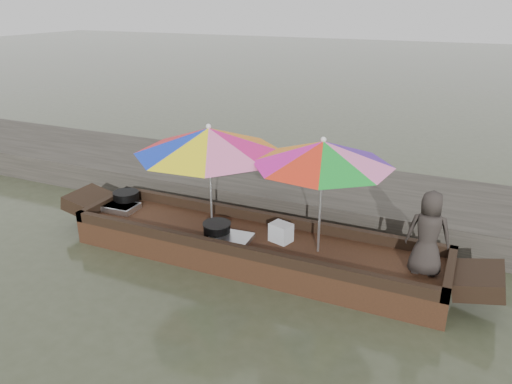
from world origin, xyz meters
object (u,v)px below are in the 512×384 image
at_px(cooking_pot, 126,198).
at_px(supply_bag, 281,232).
at_px(tray_crayfish, 119,207).
at_px(boat_hull, 253,249).
at_px(umbrella_stern, 321,197).
at_px(charcoal_grill, 217,230).
at_px(umbrella_bow, 210,179).
at_px(vendor, 428,233).
at_px(tray_scallop, 231,238).

bearing_deg(cooking_pot, supply_bag, -3.75).
bearing_deg(tray_crayfish, supply_bag, 1.01).
distance_m(boat_hull, tray_crayfish, 2.34).
relative_size(supply_bag, umbrella_stern, 0.16).
xyz_separation_m(charcoal_grill, supply_bag, (0.88, 0.21, 0.04)).
height_order(cooking_pot, tray_crayfish, cooking_pot).
distance_m(boat_hull, charcoal_grill, 0.58).
distance_m(supply_bag, umbrella_bow, 1.23).
distance_m(vendor, umbrella_bow, 2.94).
distance_m(tray_scallop, umbrella_stern, 1.42).
bearing_deg(umbrella_bow, vendor, 0.13).
distance_m(cooking_pot, tray_crayfish, 0.24).
bearing_deg(tray_scallop, vendor, 4.09).
height_order(supply_bag, umbrella_stern, umbrella_stern).
bearing_deg(supply_bag, tray_crayfish, -178.99).
height_order(boat_hull, supply_bag, supply_bag).
bearing_deg(charcoal_grill, tray_crayfish, 174.96).
bearing_deg(vendor, umbrella_bow, -4.40).
distance_m(tray_scallop, umbrella_bow, 0.86).
bearing_deg(umbrella_bow, tray_scallop, -23.80).
height_order(tray_crayfish, tray_scallop, tray_crayfish).
distance_m(tray_crayfish, tray_scallop, 2.08).
height_order(boat_hull, cooking_pot, cooking_pot).
bearing_deg(tray_scallop, tray_crayfish, 174.59).
relative_size(vendor, umbrella_bow, 0.52).
relative_size(charcoal_grill, umbrella_bow, 0.18).
height_order(tray_crayfish, charcoal_grill, charcoal_grill).
xyz_separation_m(charcoal_grill, vendor, (2.77, 0.15, 0.44)).
bearing_deg(umbrella_stern, umbrella_bow, 180.00).
distance_m(charcoal_grill, umbrella_stern, 1.60).
xyz_separation_m(boat_hull, umbrella_stern, (0.94, 0.00, 0.95)).
bearing_deg(vendor, cooking_pot, -7.53).
distance_m(charcoal_grill, vendor, 2.81).
relative_size(boat_hull, tray_crayfish, 9.26).
xyz_separation_m(tray_scallop, charcoal_grill, (-0.24, 0.03, 0.06)).
relative_size(boat_hull, tray_scallop, 9.26).
bearing_deg(boat_hull, vendor, 0.17).
height_order(tray_scallop, charcoal_grill, charcoal_grill).
xyz_separation_m(umbrella_bow, umbrella_stern, (1.59, 0.00, 0.00)).
bearing_deg(tray_scallop, supply_bag, 20.78).
distance_m(tray_crayfish, umbrella_bow, 1.83).
bearing_deg(tray_scallop, boat_hull, 34.36).
distance_m(boat_hull, supply_bag, 0.50).
distance_m(cooking_pot, charcoal_grill, 1.91).
distance_m(tray_crayfish, charcoal_grill, 1.84).
relative_size(tray_crayfish, vendor, 0.54).
bearing_deg(charcoal_grill, tray_scallop, -8.28).
relative_size(tray_scallop, umbrella_stern, 0.32).
bearing_deg(vendor, tray_crayfish, -4.72).
xyz_separation_m(cooking_pot, tray_scallop, (2.11, -0.42, -0.08)).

